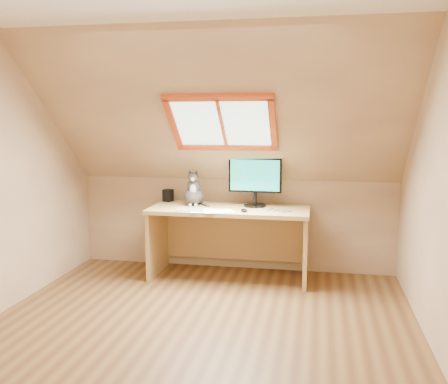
# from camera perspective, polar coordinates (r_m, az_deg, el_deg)

# --- Properties ---
(ground) EXTENTS (3.50, 3.50, 0.00)m
(ground) POSITION_cam_1_polar(r_m,az_deg,el_deg) (4.09, -3.10, -15.54)
(ground) COLOR brown
(ground) RESTS_ON ground
(room_shell) EXTENTS (3.52, 3.52, 2.41)m
(room_shell) POSITION_cam_1_polar(r_m,az_deg,el_deg) (3.66, -3.63, 4.78)
(room_shell) COLOR tan
(room_shell) RESTS_ON ground
(desk) EXTENTS (1.64, 0.72, 0.75)m
(desk) POSITION_cam_1_polar(r_m,az_deg,el_deg) (5.28, 0.78, -4.07)
(desk) COLOR tan
(desk) RESTS_ON ground
(monitor) EXTENTS (0.56, 0.24, 0.51)m
(monitor) POSITION_cam_1_polar(r_m,az_deg,el_deg) (5.20, 3.58, 1.55)
(monitor) COLOR black
(monitor) RESTS_ON desk
(cat) EXTENTS (0.24, 0.28, 0.39)m
(cat) POSITION_cam_1_polar(r_m,az_deg,el_deg) (5.31, -3.49, -0.02)
(cat) COLOR #413C3A
(cat) RESTS_ON desk
(desk_speaker) EXTENTS (0.12, 0.12, 0.13)m
(desk_speaker) POSITION_cam_1_polar(r_m,az_deg,el_deg) (5.58, -6.42, -0.39)
(desk_speaker) COLOR black
(desk_speaker) RESTS_ON desk
(graphics_tablet) EXTENTS (0.29, 0.22, 0.01)m
(graphics_tablet) POSITION_cam_1_polar(r_m,az_deg,el_deg) (5.04, -3.93, -2.00)
(graphics_tablet) COLOR #B2B2B7
(graphics_tablet) RESTS_ON desk
(mouse) EXTENTS (0.09, 0.12, 0.03)m
(mouse) POSITION_cam_1_polar(r_m,az_deg,el_deg) (4.92, 2.30, -2.11)
(mouse) COLOR black
(mouse) RESTS_ON desk
(papers) EXTENTS (0.35, 0.30, 0.01)m
(papers) POSITION_cam_1_polar(r_m,az_deg,el_deg) (4.95, -1.60, -2.21)
(papers) COLOR white
(papers) RESTS_ON desk
(cables) EXTENTS (0.51, 0.26, 0.01)m
(cables) POSITION_cam_1_polar(r_m,az_deg,el_deg) (5.00, 5.22, -2.12)
(cables) COLOR silver
(cables) RESTS_ON desk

